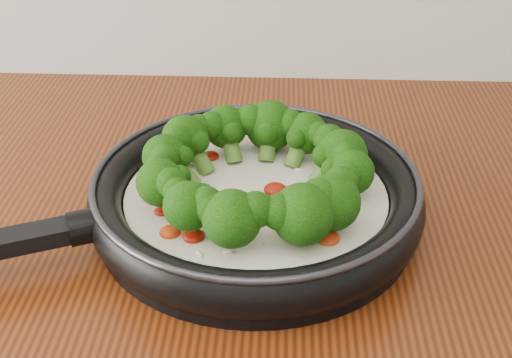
{
  "coord_description": "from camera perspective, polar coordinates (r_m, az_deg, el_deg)",
  "views": [
    {
      "loc": [
        0.15,
        0.56,
        1.3
      ],
      "look_at": [
        0.13,
        1.13,
        0.95
      ],
      "focal_mm": 48.35,
      "sensor_mm": 36.0,
      "label": 1
    }
  ],
  "objects": [
    {
      "name": "skillet",
      "position": [
        0.67,
        -0.13,
        -1.07
      ],
      "size": [
        0.54,
        0.43,
        0.09
      ],
      "color": "black",
      "rests_on": "counter"
    }
  ]
}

